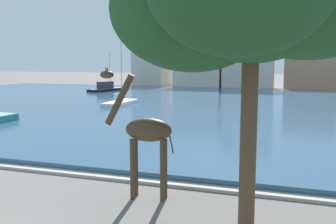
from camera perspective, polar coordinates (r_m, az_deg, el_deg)
harbor_water at (r=40.05m, az=8.30°, el=1.03°), size 91.76×51.54×0.33m
quay_edge_coping at (r=15.64m, az=-9.60°, el=-9.54°), size 91.76×0.50×0.12m
giraffe_statue at (r=12.73m, az=-3.52°, el=-3.04°), size 2.57×0.74×4.48m
sailboat_white at (r=39.48m, az=-6.84°, el=1.26°), size 1.98×6.43×6.85m
sailboat_black at (r=58.05m, az=-8.70°, el=3.40°), size 4.06×7.93×6.18m
townhouse_narrow_midrow at (r=74.77m, az=-2.32°, el=7.88°), size 6.08×7.59×10.26m
townhouse_tall_gabled at (r=69.42m, az=4.85°, el=7.34°), size 8.42×7.28×8.93m
townhouse_corner_house at (r=67.75m, az=12.05°, el=8.29°), size 8.55×6.01×11.50m
townhouse_wide_warehouse at (r=70.10m, az=20.61°, el=6.55°), size 8.68×5.89×8.07m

